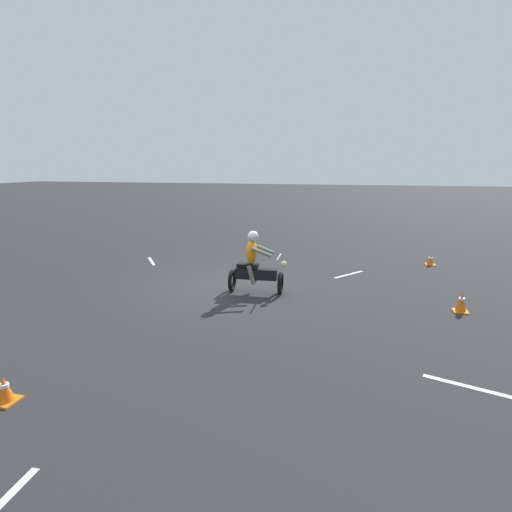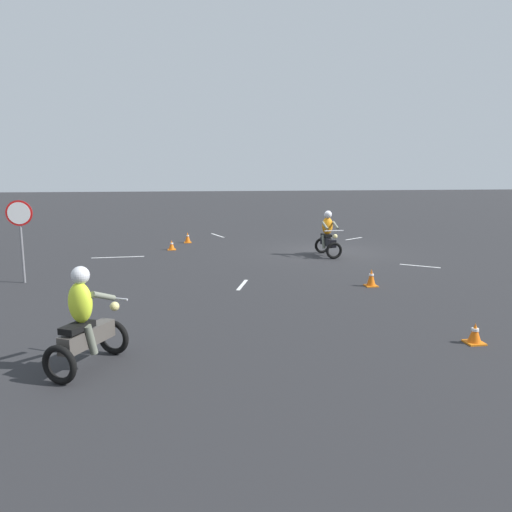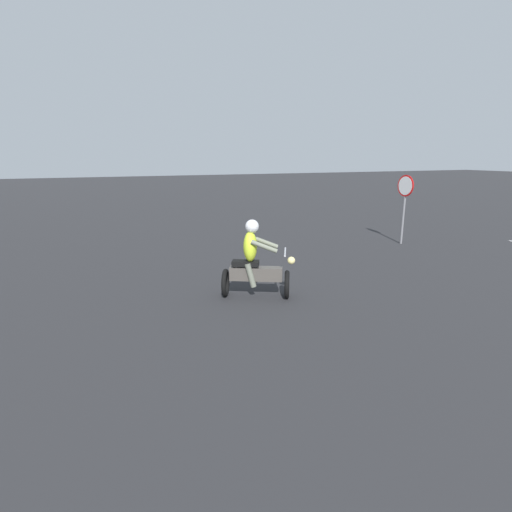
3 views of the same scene
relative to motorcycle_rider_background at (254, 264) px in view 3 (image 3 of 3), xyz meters
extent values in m
torus|color=black|center=(-0.32, -0.60, -0.43)|extent=(0.58, 0.37, 0.60)
torus|color=black|center=(0.29, 0.54, -0.43)|extent=(0.58, 0.37, 0.60)
cube|color=#4C4742|center=(-0.02, -0.03, -0.21)|extent=(0.73, 1.08, 0.28)
cube|color=black|center=(0.09, 0.16, 0.01)|extent=(0.49, 0.62, 0.10)
cylinder|color=silver|center=(-0.30, -0.56, 0.27)|extent=(0.63, 0.36, 0.04)
sphere|color=#F2E08C|center=(-0.36, -0.67, 0.09)|extent=(0.22, 0.22, 0.16)
ellipsoid|color=#D8F233|center=(0.04, 0.07, 0.37)|extent=(0.48, 0.44, 0.64)
cylinder|color=slate|center=(-0.28, -0.09, 0.42)|extent=(0.34, 0.53, 0.27)
cylinder|color=slate|center=(0.07, -0.28, 0.42)|extent=(0.34, 0.53, 0.27)
cylinder|color=slate|center=(-0.09, 0.12, -0.21)|extent=(0.22, 0.27, 0.51)
cylinder|color=slate|center=(0.15, -0.01, -0.21)|extent=(0.22, 0.27, 0.51)
sphere|color=silver|center=(0.02, 0.04, 0.79)|extent=(0.38, 0.38, 0.28)
cylinder|color=slate|center=(2.87, -6.67, 0.37)|extent=(0.07, 0.07, 2.20)
cylinder|color=red|center=(2.87, -6.65, 1.22)|extent=(0.70, 0.03, 0.70)
cylinder|color=white|center=(2.87, -6.64, 1.22)|extent=(0.60, 0.01, 0.60)
camera|label=1|loc=(2.99, -7.33, 2.59)|focal=28.00mm
camera|label=2|loc=(-1.53, 7.77, 2.36)|focal=35.00mm
camera|label=3|loc=(-7.35, 3.15, 2.20)|focal=28.00mm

